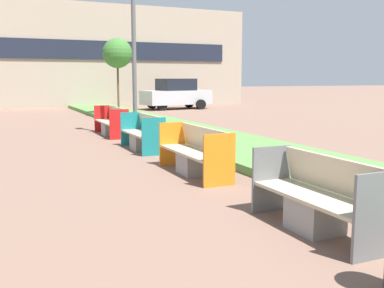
% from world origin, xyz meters
% --- Properties ---
extents(planter_grass_strip, '(2.80, 120.00, 0.18)m').
position_xyz_m(planter_grass_strip, '(3.20, 12.00, 0.09)').
color(planter_grass_strip, '#568442').
rests_on(planter_grass_strip, ground).
extents(building_backdrop, '(20.94, 7.61, 6.66)m').
position_xyz_m(building_backdrop, '(4.00, 36.26, 3.33)').
color(building_backdrop, tan).
rests_on(building_backdrop, ground).
extents(bench_grey_frame, '(0.65, 1.97, 0.94)m').
position_xyz_m(bench_grey_frame, '(0.94, 7.48, 0.36)').
color(bench_grey_frame, gray).
rests_on(bench_grey_frame, ground).
extents(bench_orange_frame, '(0.65, 2.25, 0.94)m').
position_xyz_m(bench_orange_frame, '(0.94, 11.15, 0.37)').
color(bench_orange_frame, gray).
rests_on(bench_orange_frame, ground).
extents(bench_teal_frame, '(0.65, 1.96, 0.94)m').
position_xyz_m(bench_teal_frame, '(0.94, 14.47, 0.36)').
color(bench_teal_frame, gray).
rests_on(bench_teal_frame, ground).
extents(bench_red_frame, '(0.65, 2.22, 0.94)m').
position_xyz_m(bench_red_frame, '(0.94, 17.83, 0.37)').
color(bench_red_frame, gray).
rests_on(bench_red_frame, ground).
extents(street_lamp_post, '(0.24, 0.44, 6.76)m').
position_xyz_m(street_lamp_post, '(1.55, 17.18, 3.76)').
color(street_lamp_post, '#56595B').
rests_on(street_lamp_post, ground).
extents(sapling_tree_far, '(1.43, 1.43, 3.79)m').
position_xyz_m(sapling_tree_far, '(2.99, 24.65, 3.06)').
color(sapling_tree_far, brown).
rests_on(sapling_tree_far, ground).
extents(parked_car_distant, '(4.41, 2.34, 1.86)m').
position_xyz_m(parked_car_distant, '(7.71, 28.82, 0.91)').
color(parked_car_distant, '#B7BABF').
rests_on(parked_car_distant, ground).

